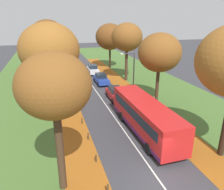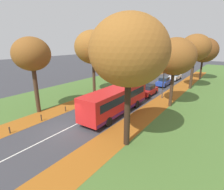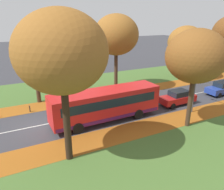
{
  "view_description": "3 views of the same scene",
  "coord_description": "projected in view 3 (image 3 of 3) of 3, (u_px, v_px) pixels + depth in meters",
  "views": [
    {
      "loc": [
        -6.24,
        -10.26,
        10.11
      ],
      "look_at": [
        0.12,
        11.22,
        2.05
      ],
      "focal_mm": 35.0,
      "sensor_mm": 36.0,
      "label": 1
    },
    {
      "loc": [
        12.13,
        -9.63,
        7.87
      ],
      "look_at": [
        0.84,
        6.38,
        1.97
      ],
      "focal_mm": 28.0,
      "sensor_mm": 36.0,
      "label": 2
    },
    {
      "loc": [
        18.74,
        -1.96,
        9.24
      ],
      "look_at": [
        1.36,
        6.81,
        2.29
      ],
      "focal_mm": 35.0,
      "sensor_mm": 36.0,
      "label": 3
    }
  ],
  "objects": [
    {
      "name": "bus",
      "position": [
        106.0,
        103.0,
        20.24
      ],
      "size": [
        2.8,
        10.44,
        2.98
      ],
      "color": "red",
      "rests_on": "ground"
    },
    {
      "name": "grass_verge_left",
      "position": [
        155.0,
        77.0,
        35.91
      ],
      "size": [
        12.0,
        90.0,
        0.01
      ],
      "primitive_type": "cube",
      "color": "#476B2D",
      "rests_on": "ground"
    },
    {
      "name": "streetlamp_right",
      "position": [
        194.0,
        76.0,
        21.59
      ],
      "size": [
        1.89,
        0.28,
        6.0
      ],
      "color": "#47474C",
      "rests_on": "ground"
    },
    {
      "name": "tree_left_near",
      "position": [
        116.0,
        35.0,
        27.05
      ],
      "size": [
        5.61,
        5.61,
        9.72
      ],
      "color": "#422D1E",
      "rests_on": "ground"
    },
    {
      "name": "tree_left_mid",
      "position": [
        186.0,
        42.0,
        32.93
      ],
      "size": [
        5.47,
        5.47,
        8.13
      ],
      "color": "#422D1E",
      "rests_on": "ground"
    },
    {
      "name": "leaf_litter_right",
      "position": [
        191.0,
        115.0,
        21.76
      ],
      "size": [
        2.8,
        60.0,
        0.0
      ],
      "primitive_type": "cube",
      "color": "#9E5619",
      "rests_on": "grass_verge_right"
    },
    {
      "name": "tree_left_nearest",
      "position": [
        32.0,
        44.0,
        23.04
      ],
      "size": [
        4.03,
        4.03,
        8.5
      ],
      "color": "#422D1E",
      "rests_on": "ground"
    },
    {
      "name": "bollard_fifth",
      "position": [
        113.0,
        95.0,
        26.56
      ],
      "size": [
        0.12,
        0.12,
        0.6
      ],
      "primitive_type": "cylinder",
      "color": "#4C3823",
      "rests_on": "ground"
    },
    {
      "name": "bollard_fourth",
      "position": [
        88.0,
        99.0,
        25.16
      ],
      "size": [
        0.12,
        0.12,
        0.68
      ],
      "primitive_type": "cylinder",
      "color": "#4C3823",
      "rests_on": "ground"
    },
    {
      "name": "car_blue_following",
      "position": [
        222.0,
        88.0,
        27.53
      ],
      "size": [
        1.8,
        4.21,
        1.62
      ],
      "color": "#233D9E",
      "rests_on": "ground"
    },
    {
      "name": "bollard_sixth",
      "position": [
        135.0,
        91.0,
        27.9
      ],
      "size": [
        0.12,
        0.12,
        0.7
      ],
      "primitive_type": "cylinder",
      "color": "#4C3823",
      "rests_on": "ground"
    },
    {
      "name": "car_red_lead",
      "position": [
        178.0,
        97.0,
        24.3
      ],
      "size": [
        1.79,
        4.2,
        1.62
      ],
      "color": "#B21919",
      "rests_on": "ground"
    },
    {
      "name": "bollard_third",
      "position": [
        61.0,
        104.0,
        23.83
      ],
      "size": [
        0.12,
        0.12,
        0.61
      ],
      "primitive_type": "cylinder",
      "color": "#4C3823",
      "rests_on": "ground"
    },
    {
      "name": "tree_right_nearest",
      "position": [
        61.0,
        53.0,
        12.75
      ],
      "size": [
        5.6,
        5.6,
        9.84
      ],
      "color": "black",
      "rests_on": "ground"
    },
    {
      "name": "leaf_litter_left",
      "position": [
        140.0,
        90.0,
        29.5
      ],
      "size": [
        2.8,
        60.0,
        0.0
      ],
      "primitive_type": "cube",
      "color": "#9E5619",
      "rests_on": "grass_verge_left"
    },
    {
      "name": "ground_plane",
      "position": [
        38.0,
        126.0,
        19.69
      ],
      "size": [
        160.0,
        160.0,
        0.0
      ],
      "primitive_type": "plane",
      "color": "#38383D"
    },
    {
      "name": "road_centre_line",
      "position": [
        198.0,
        93.0,
        28.18
      ],
      "size": [
        0.12,
        80.0,
        0.01
      ],
      "primitive_type": "cube",
      "color": "silver",
      "rests_on": "ground"
    },
    {
      "name": "bollard_second",
      "position": [
        30.0,
        109.0,
        22.45
      ],
      "size": [
        0.12,
        0.12,
        0.71
      ],
      "primitive_type": "cylinder",
      "color": "#4C3823",
      "rests_on": "ground"
    },
    {
      "name": "tree_right_near",
      "position": [
        196.0,
        57.0,
        17.67
      ],
      "size": [
        4.93,
        4.93,
        8.48
      ],
      "color": "#422D1E",
      "rests_on": "ground"
    }
  ]
}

